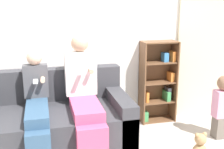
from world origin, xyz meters
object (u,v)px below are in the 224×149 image
object	(u,v)px
adult_seated	(84,93)
bookshelf	(158,82)
couch	(53,122)
toddler_standing	(223,105)
child_seated	(37,106)
teddy_bear	(200,148)

from	to	relation	value
adult_seated	bookshelf	distance (m)	1.19
couch	adult_seated	bearing A→B (deg)	-14.67
adult_seated	toddler_standing	bearing A→B (deg)	-7.88
child_seated	teddy_bear	world-z (taller)	child_seated
adult_seated	toddler_standing	xyz separation A→B (m)	(1.63, -0.23, -0.22)
adult_seated	bookshelf	world-z (taller)	adult_seated
adult_seated	bookshelf	size ratio (longest dim) A/B	1.13
couch	child_seated	distance (m)	0.34
child_seated	toddler_standing	xyz separation A→B (m)	(2.15, -0.18, -0.13)
couch	bookshelf	size ratio (longest dim) A/B	1.57
adult_seated	teddy_bear	distance (m)	1.36
toddler_standing	couch	bearing A→B (deg)	170.87
couch	toddler_standing	size ratio (longest dim) A/B	2.23
bookshelf	teddy_bear	distance (m)	1.19
adult_seated	child_seated	xyz separation A→B (m)	(-0.52, -0.05, -0.09)
child_seated	bookshelf	size ratio (longest dim) A/B	0.98
adult_seated	bookshelf	xyz separation A→B (m)	(1.09, 0.47, -0.09)
couch	toddler_standing	world-z (taller)	couch
child_seated	bookshelf	distance (m)	1.69
bookshelf	child_seated	bearing A→B (deg)	-162.00
adult_seated	toddler_standing	size ratio (longest dim) A/B	1.60
teddy_bear	couch	bearing A→B (deg)	152.89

